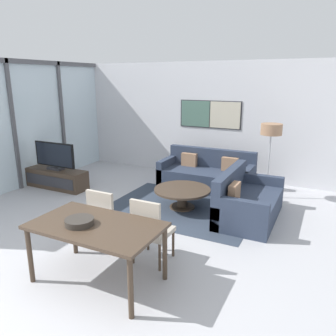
{
  "coord_description": "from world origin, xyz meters",
  "views": [
    {
      "loc": [
        2.76,
        -1.92,
        2.38
      ],
      "look_at": [
        0.42,
        2.79,
        0.95
      ],
      "focal_mm": 35.0,
      "sensor_mm": 36.0,
      "label": 1
    }
  ],
  "objects_px": {
    "sofa_main": "(207,176)",
    "sofa_side": "(245,203)",
    "coffee_table": "(182,193)",
    "floor_lamp": "(271,134)",
    "television": "(55,156)",
    "dining_table": "(96,230)",
    "dining_chair_centre": "(150,228)",
    "fruit_bowl": "(79,221)",
    "dining_chair_left": "(106,217)",
    "tv_console": "(57,178)"
  },
  "relations": [
    {
      "from": "coffee_table",
      "to": "dining_chair_centre",
      "type": "relative_size",
      "value": 1.17
    },
    {
      "from": "dining_chair_left",
      "to": "floor_lamp",
      "type": "height_order",
      "value": "floor_lamp"
    },
    {
      "from": "dining_chair_left",
      "to": "tv_console",
      "type": "bearing_deg",
      "value": 146.92
    },
    {
      "from": "dining_table",
      "to": "fruit_bowl",
      "type": "bearing_deg",
      "value": -149.65
    },
    {
      "from": "tv_console",
      "to": "floor_lamp",
      "type": "relative_size",
      "value": 0.97
    },
    {
      "from": "tv_console",
      "to": "dining_chair_left",
      "type": "height_order",
      "value": "dining_chair_left"
    },
    {
      "from": "sofa_main",
      "to": "floor_lamp",
      "type": "distance_m",
      "value": 1.71
    },
    {
      "from": "tv_console",
      "to": "coffee_table",
      "type": "bearing_deg",
      "value": 2.97
    },
    {
      "from": "floor_lamp",
      "to": "sofa_main",
      "type": "bearing_deg",
      "value": 176.69
    },
    {
      "from": "dining_table",
      "to": "dining_chair_left",
      "type": "height_order",
      "value": "dining_chair_left"
    },
    {
      "from": "dining_chair_centre",
      "to": "fruit_bowl",
      "type": "xyz_separation_m",
      "value": [
        -0.53,
        -0.72,
        0.28
      ]
    },
    {
      "from": "sofa_side",
      "to": "fruit_bowl",
      "type": "distance_m",
      "value": 3.1
    },
    {
      "from": "floor_lamp",
      "to": "dining_chair_centre",
      "type": "bearing_deg",
      "value": -105.78
    },
    {
      "from": "sofa_main",
      "to": "sofa_side",
      "type": "distance_m",
      "value": 1.75
    },
    {
      "from": "coffee_table",
      "to": "dining_chair_centre",
      "type": "xyz_separation_m",
      "value": [
        0.41,
        -1.96,
        0.22
      ]
    },
    {
      "from": "television",
      "to": "floor_lamp",
      "type": "height_order",
      "value": "floor_lamp"
    },
    {
      "from": "sofa_side",
      "to": "fruit_bowl",
      "type": "xyz_separation_m",
      "value": [
        -1.29,
        -2.77,
        0.51
      ]
    },
    {
      "from": "coffee_table",
      "to": "dining_chair_centre",
      "type": "height_order",
      "value": "dining_chair_centre"
    },
    {
      "from": "sofa_side",
      "to": "dining_chair_left",
      "type": "distance_m",
      "value": 2.52
    },
    {
      "from": "sofa_main",
      "to": "dining_chair_centre",
      "type": "relative_size",
      "value": 2.23
    },
    {
      "from": "television",
      "to": "sofa_main",
      "type": "relative_size",
      "value": 0.53
    },
    {
      "from": "coffee_table",
      "to": "dining_table",
      "type": "distance_m",
      "value": 2.62
    },
    {
      "from": "television",
      "to": "sofa_side",
      "type": "relative_size",
      "value": 0.66
    },
    {
      "from": "sofa_main",
      "to": "sofa_side",
      "type": "height_order",
      "value": "same"
    },
    {
      "from": "television",
      "to": "floor_lamp",
      "type": "bearing_deg",
      "value": 18.41
    },
    {
      "from": "coffee_table",
      "to": "dining_table",
      "type": "xyz_separation_m",
      "value": [
        0.04,
        -2.59,
        0.38
      ]
    },
    {
      "from": "sofa_main",
      "to": "dining_table",
      "type": "height_order",
      "value": "sofa_main"
    },
    {
      "from": "coffee_table",
      "to": "dining_chair_centre",
      "type": "distance_m",
      "value": 2.02
    },
    {
      "from": "sofa_main",
      "to": "dining_chair_left",
      "type": "xyz_separation_m",
      "value": [
        -0.32,
        -3.3,
        0.23
      ]
    },
    {
      "from": "dining_chair_left",
      "to": "floor_lamp",
      "type": "relative_size",
      "value": 0.6
    },
    {
      "from": "floor_lamp",
      "to": "fruit_bowl",
      "type": "bearing_deg",
      "value": -110.01
    },
    {
      "from": "sofa_main",
      "to": "coffee_table",
      "type": "xyz_separation_m",
      "value": [
        0.0,
        -1.37,
        0.01
      ]
    },
    {
      "from": "floor_lamp",
      "to": "sofa_side",
      "type": "bearing_deg",
      "value": -97.4
    },
    {
      "from": "sofa_side",
      "to": "coffee_table",
      "type": "distance_m",
      "value": 1.18
    },
    {
      "from": "television",
      "to": "coffee_table",
      "type": "bearing_deg",
      "value": 2.95
    },
    {
      "from": "tv_console",
      "to": "dining_chair_centre",
      "type": "bearing_deg",
      "value": -27.63
    },
    {
      "from": "tv_console",
      "to": "television",
      "type": "distance_m",
      "value": 0.52
    },
    {
      "from": "dining_table",
      "to": "sofa_side",
      "type": "bearing_deg",
      "value": 67.05
    },
    {
      "from": "television",
      "to": "sofa_main",
      "type": "height_order",
      "value": "television"
    },
    {
      "from": "television",
      "to": "dining_table",
      "type": "bearing_deg",
      "value": -38.34
    },
    {
      "from": "sofa_main",
      "to": "television",
      "type": "bearing_deg",
      "value": -153.23
    },
    {
      "from": "coffee_table",
      "to": "fruit_bowl",
      "type": "relative_size",
      "value": 3.17
    },
    {
      "from": "sofa_side",
      "to": "dining_chair_left",
      "type": "height_order",
      "value": "dining_chair_left"
    },
    {
      "from": "coffee_table",
      "to": "floor_lamp",
      "type": "distance_m",
      "value": 2.14
    },
    {
      "from": "dining_table",
      "to": "fruit_bowl",
      "type": "height_order",
      "value": "fruit_bowl"
    },
    {
      "from": "tv_console",
      "to": "sofa_main",
      "type": "bearing_deg",
      "value": 26.78
    },
    {
      "from": "fruit_bowl",
      "to": "tv_console",
      "type": "bearing_deg",
      "value": 139.09
    },
    {
      "from": "dining_chair_left",
      "to": "fruit_bowl",
      "type": "height_order",
      "value": "dining_chair_left"
    },
    {
      "from": "sofa_side",
      "to": "dining_chair_centre",
      "type": "height_order",
      "value": "dining_chair_centre"
    },
    {
      "from": "tv_console",
      "to": "television",
      "type": "xyz_separation_m",
      "value": [
        0.0,
        0.0,
        0.52
      ]
    }
  ]
}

